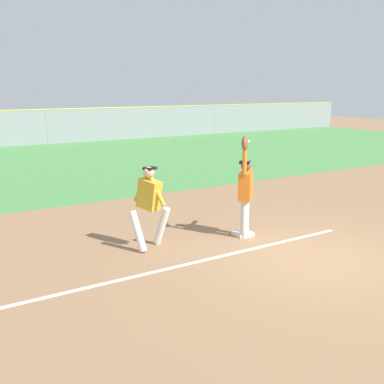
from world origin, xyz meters
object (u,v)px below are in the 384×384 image
object	(u,v)px
parked_car_blue	(22,129)
parked_car_green	(119,124)
fielder	(245,188)
baseball	(248,141)
runner	(149,202)
first_base	(243,233)

from	to	relation	value
parked_car_blue	parked_car_green	size ratio (longest dim) A/B	1.02
fielder	baseball	size ratio (longest dim) A/B	30.81
parked_car_green	baseball	bearing A→B (deg)	-108.86
runner	parked_car_green	world-z (taller)	runner
fielder	parked_car_green	bearing A→B (deg)	-57.79
first_base	parked_car_green	xyz separation A→B (m)	(5.98, 22.27, 0.63)
runner	parked_car_blue	xyz separation A→B (m)	(1.70, 21.85, -0.32)
fielder	parked_car_green	world-z (taller)	fielder
parked_car_blue	parked_car_green	bearing A→B (deg)	7.85
baseball	parked_car_blue	xyz separation A→B (m)	(-0.44, 22.28, -1.46)
fielder	parked_car_blue	bearing A→B (deg)	-41.67
baseball	parked_car_green	distance (m)	23.23
first_base	runner	distance (m)	2.38
fielder	runner	size ratio (longest dim) A/B	1.33
first_base	baseball	size ratio (longest dim) A/B	5.14
parked_car_blue	fielder	bearing A→B (deg)	-82.12
fielder	baseball	bearing A→B (deg)	-174.02
fielder	first_base	bearing A→B (deg)	-63.18
first_base	fielder	xyz separation A→B (m)	(-0.04, -0.10, 1.08)
first_base	baseball	distance (m)	2.10
parked_car_blue	parked_car_green	distance (m)	6.43
runner	baseball	xyz separation A→B (m)	(2.14, -0.43, 1.14)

